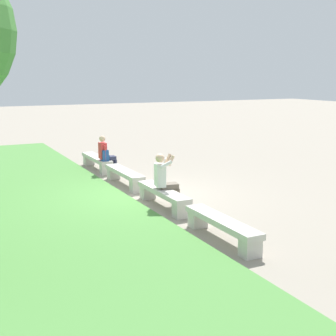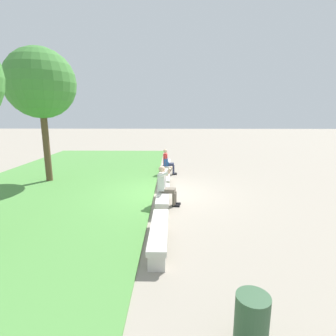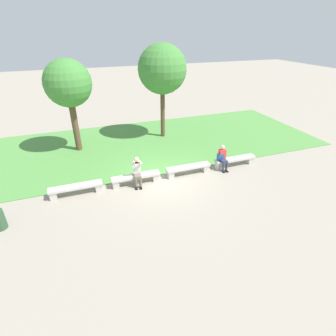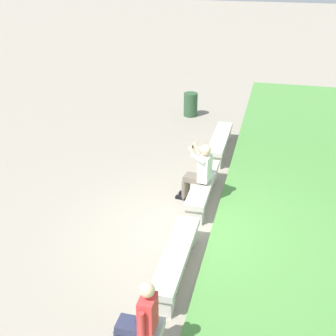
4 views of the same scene
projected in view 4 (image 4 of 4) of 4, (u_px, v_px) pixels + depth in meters
ground_plane at (191, 231)px, 9.06m from camera, size 80.00×80.00×0.00m
bench_main at (220, 141)px, 12.37m from camera, size 2.22×0.40×0.45m
bench_near at (203, 187)px, 10.08m from camera, size 2.22×0.40×0.45m
bench_mid at (176, 258)px, 7.78m from camera, size 2.22×0.40×0.45m
person_photographer at (200, 170)px, 9.84m from camera, size 0.52×0.76×1.32m
person_distant at (140, 318)px, 6.04m from camera, size 0.48×0.67×1.26m
backpack at (147, 317)px, 6.13m from camera, size 0.28×0.24×0.43m
trash_bin at (191, 105)px, 14.96m from camera, size 0.44×0.44×0.75m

